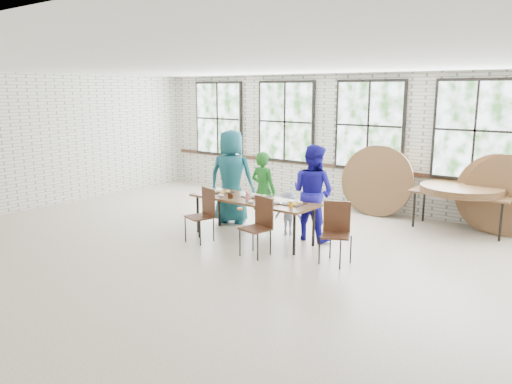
# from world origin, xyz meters

# --- Properties ---
(room) EXTENTS (12.00, 12.00, 12.00)m
(room) POSITION_xyz_m (0.00, 4.44, 1.83)
(room) COLOR beige
(room) RESTS_ON ground
(dining_table) EXTENTS (2.40, 0.81, 0.74)m
(dining_table) POSITION_xyz_m (-0.60, 1.09, 0.69)
(dining_table) COLOR brown
(dining_table) RESTS_ON ground
(chair_near_left) EXTENTS (0.52, 0.51, 0.95)m
(chair_near_left) POSITION_xyz_m (-1.22, 0.47, 0.56)
(chair_near_left) COLOR #442516
(chair_near_left) RESTS_ON ground
(chair_near_right) EXTENTS (0.49, 0.48, 0.95)m
(chair_near_right) POSITION_xyz_m (0.02, 0.47, 0.56)
(chair_near_right) COLOR #442516
(chair_near_right) RESTS_ON ground
(chair_spare) EXTENTS (0.55, 0.54, 0.95)m
(chair_spare) POSITION_xyz_m (1.17, 0.92, 0.56)
(chair_spare) COLOR #442516
(chair_spare) RESTS_ON ground
(adult_teal) EXTENTS (1.07, 0.89, 1.87)m
(adult_teal) POSITION_xyz_m (-1.65, 1.74, 0.94)
(adult_teal) COLOR #1C566D
(adult_teal) RESTS_ON ground
(adult_green) EXTENTS (0.56, 0.37, 1.50)m
(adult_green) POSITION_xyz_m (-0.86, 1.74, 0.75)
(adult_green) COLOR #1E7222
(adult_green) RESTS_ON ground
(toddler) EXTENTS (0.60, 0.47, 0.81)m
(toddler) POSITION_xyz_m (-0.27, 1.74, 0.41)
(toddler) COLOR #152042
(toddler) RESTS_ON ground
(adult_blue) EXTENTS (0.87, 0.70, 1.71)m
(adult_blue) POSITION_xyz_m (0.24, 1.74, 0.85)
(adult_blue) COLOR #1B169F
(adult_blue) RESTS_ON ground
(storage_table) EXTENTS (1.82, 0.79, 0.74)m
(storage_table) POSITION_xyz_m (2.17, 3.92, 0.69)
(storage_table) COLOR brown
(storage_table) RESTS_ON ground
(tabletop_clutter) EXTENTS (2.05, 0.66, 0.11)m
(tabletop_clutter) POSITION_xyz_m (-0.52, 1.05, 0.77)
(tabletop_clutter) COLOR black
(tabletop_clutter) RESTS_ON dining_table
(round_tops_stacked) EXTENTS (1.50, 1.50, 0.13)m
(round_tops_stacked) POSITION_xyz_m (2.17, 3.92, 0.80)
(round_tops_stacked) COLOR brown
(round_tops_stacked) RESTS_ON storage_table
(round_tops_leaning) EXTENTS (4.14, 0.47, 1.49)m
(round_tops_leaning) POSITION_xyz_m (1.59, 4.15, 0.74)
(round_tops_leaning) COLOR brown
(round_tops_leaning) RESTS_ON ground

